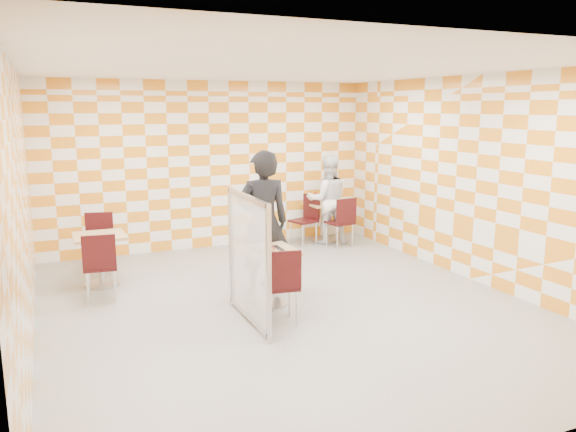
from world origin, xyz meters
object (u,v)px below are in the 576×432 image
(chair_main_front, at_px, (281,281))
(chair_empty_near, at_px, (100,262))
(man_white, at_px, (328,200))
(main_table, at_px, (267,267))
(sport_bottle, at_px, (316,198))
(chair_second_front, at_px, (343,218))
(partition, at_px, (248,259))
(soda_bottle, at_px, (329,196))
(second_table, at_px, (325,215))
(man_dark, at_px, (263,223))
(chair_second_side, at_px, (307,215))
(empty_table, at_px, (100,251))
(chair_empty_far, at_px, (99,238))

(chair_main_front, height_order, chair_empty_near, same)
(chair_main_front, relative_size, man_white, 0.56)
(main_table, relative_size, sport_bottle, 3.75)
(chair_main_front, relative_size, chair_second_front, 1.00)
(man_white, bearing_deg, partition, 65.19)
(main_table, xyz_separation_m, chair_empty_near, (-1.96, 1.01, 0.04))
(chair_main_front, relative_size, soda_bottle, 4.02)
(chair_empty_near, bearing_deg, sport_bottle, 25.29)
(second_table, relative_size, soda_bottle, 3.26)
(second_table, distance_m, chair_main_front, 4.34)
(soda_bottle, bearing_deg, partition, -129.71)
(chair_main_front, distance_m, man_dark, 1.31)
(chair_main_front, bearing_deg, man_white, 55.07)
(partition, xyz_separation_m, sport_bottle, (2.58, 3.43, 0.05))
(man_dark, relative_size, soda_bottle, 8.59)
(main_table, relative_size, chair_second_front, 0.81)
(chair_second_front, relative_size, chair_empty_near, 1.00)
(man_dark, bearing_deg, chair_second_side, -121.25)
(empty_table, bearing_deg, chair_empty_near, -95.34)
(chair_empty_near, xyz_separation_m, chair_empty_far, (0.12, 1.45, 0.00))
(chair_second_front, bearing_deg, man_dark, -141.51)
(chair_second_front, xyz_separation_m, soda_bottle, (0.08, 0.70, 0.31))
(man_dark, bearing_deg, chair_empty_near, -6.88)
(empty_table, distance_m, chair_main_front, 3.02)
(chair_second_side, relative_size, chair_empty_near, 1.00)
(chair_empty_near, xyz_separation_m, partition, (1.54, -1.49, 0.25))
(empty_table, xyz_separation_m, soda_bottle, (4.35, 1.26, 0.34))
(empty_table, distance_m, chair_second_front, 4.31)
(chair_empty_near, height_order, soda_bottle, soda_bottle)
(partition, bearing_deg, chair_empty_far, 115.77)
(chair_second_front, bearing_deg, soda_bottle, 83.43)
(empty_table, xyz_separation_m, chair_main_front, (1.80, -2.43, 0.04))
(chair_second_front, relative_size, soda_bottle, 4.02)
(empty_table, height_order, chair_second_front, chair_second_front)
(partition, height_order, soda_bottle, partition)
(man_white, bearing_deg, soda_bottle, -106.31)
(main_table, xyz_separation_m, second_table, (2.33, 2.90, 0.00))
(chair_second_front, height_order, chair_empty_far, same)
(chair_second_side, relative_size, chair_empty_far, 1.00)
(empty_table, xyz_separation_m, sport_bottle, (4.05, 1.22, 0.33))
(chair_empty_near, height_order, partition, partition)
(main_table, height_order, chair_second_side, chair_second_side)
(chair_second_front, bearing_deg, chair_empty_far, 177.78)
(chair_second_front, relative_size, sport_bottle, 4.62)
(partition, bearing_deg, soda_bottle, 50.29)
(empty_table, bearing_deg, second_table, 15.40)
(chair_second_front, bearing_deg, partition, -135.31)
(soda_bottle, bearing_deg, chair_empty_near, -155.82)
(main_table, height_order, partition, partition)
(chair_second_side, height_order, chair_empty_far, same)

